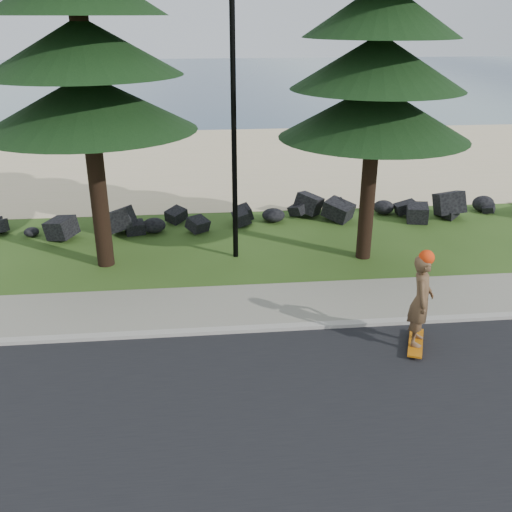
# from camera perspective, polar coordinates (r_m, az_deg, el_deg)

# --- Properties ---
(ground) EXTENTS (160.00, 160.00, 0.00)m
(ground) POSITION_cam_1_polar(r_m,az_deg,el_deg) (12.95, -1.07, -5.54)
(ground) COLOR #2F4D18
(ground) RESTS_ON ground
(road) EXTENTS (160.00, 7.00, 0.02)m
(road) POSITION_cam_1_polar(r_m,az_deg,el_deg) (9.26, 1.39, -18.85)
(road) COLOR black
(road) RESTS_ON ground
(kerb) EXTENTS (160.00, 0.20, 0.10)m
(kerb) POSITION_cam_1_polar(r_m,az_deg,el_deg) (12.14, -0.71, -7.35)
(kerb) COLOR #AFA99D
(kerb) RESTS_ON ground
(sidewalk) EXTENTS (160.00, 2.00, 0.08)m
(sidewalk) POSITION_cam_1_polar(r_m,az_deg,el_deg) (13.11, -1.14, -4.97)
(sidewalk) COLOR gray
(sidewalk) RESTS_ON ground
(beach_sand) EXTENTS (160.00, 15.00, 0.01)m
(beach_sand) POSITION_cam_1_polar(r_m,az_deg,el_deg) (26.58, -3.72, 9.53)
(beach_sand) COLOR beige
(beach_sand) RESTS_ON ground
(ocean) EXTENTS (160.00, 58.00, 0.01)m
(ocean) POSITION_cam_1_polar(r_m,az_deg,el_deg) (62.65, -5.15, 17.28)
(ocean) COLOR #38526C
(ocean) RESTS_ON ground
(seawall_boulders) EXTENTS (60.00, 2.40, 1.10)m
(seawall_boulders) POSITION_cam_1_polar(r_m,az_deg,el_deg) (18.06, -2.55, 2.96)
(seawall_boulders) COLOR black
(seawall_boulders) RESTS_ON ground
(lamp_post) EXTENTS (0.25, 0.14, 8.14)m
(lamp_post) POSITION_cam_1_polar(r_m,az_deg,el_deg) (14.71, -2.27, 14.98)
(lamp_post) COLOR black
(lamp_post) RESTS_ON ground
(skateboarder) EXTENTS (0.69, 1.15, 2.09)m
(skateboarder) POSITION_cam_1_polar(r_m,az_deg,el_deg) (11.58, 16.18, -4.31)
(skateboarder) COLOR #B9600A
(skateboarder) RESTS_ON ground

